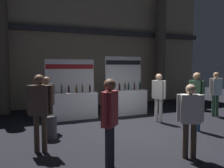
# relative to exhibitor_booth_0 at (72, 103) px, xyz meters

# --- Properties ---
(ground_plane) EXTENTS (26.91, 26.91, 0.00)m
(ground_plane) POSITION_rel_exhibitor_booth_0_xyz_m (1.46, -2.50, -0.59)
(ground_plane) COLOR black
(hall_colonnade) EXTENTS (13.45, 1.11, 6.76)m
(hall_colonnade) POSITION_rel_exhibitor_booth_0_xyz_m (1.46, 2.64, 2.76)
(hall_colonnade) COLOR gray
(hall_colonnade) RESTS_ON ground_plane
(exhibitor_booth_0) EXTENTS (1.90, 0.71, 2.26)m
(exhibitor_booth_0) POSITION_rel_exhibitor_booth_0_xyz_m (0.00, 0.00, 0.00)
(exhibitor_booth_0) COLOR white
(exhibitor_booth_0) RESTS_ON ground_plane
(exhibitor_booth_1) EXTENTS (1.66, 0.66, 2.40)m
(exhibitor_booth_1) POSITION_rel_exhibitor_booth_0_xyz_m (2.28, -0.06, 0.02)
(exhibitor_booth_1) COLOR white
(exhibitor_booth_1) RESTS_ON ground_plane
(trash_bin) EXTENTS (0.40, 0.40, 0.64)m
(trash_bin) POSITION_rel_exhibitor_booth_0_xyz_m (-1.15, -2.17, -0.27)
(trash_bin) COLOR #38383D
(trash_bin) RESTS_ON ground_plane
(visitor_2) EXTENTS (0.41, 0.42, 1.76)m
(visitor_2) POSITION_rel_exhibitor_booth_0_xyz_m (-0.34, -4.55, 0.45)
(visitor_2) COLOR #23232D
(visitor_2) RESTS_ON ground_plane
(visitor_3) EXTENTS (0.55, 0.44, 1.80)m
(visitor_3) POSITION_rel_exhibitor_booth_0_xyz_m (-1.48, -3.11, 0.51)
(visitor_3) COLOR #47382D
(visitor_3) RESTS_ON ground_plane
(visitor_5) EXTENTS (0.34, 0.56, 1.73)m
(visitor_5) POSITION_rel_exhibitor_booth_0_xyz_m (2.73, -1.72, 0.44)
(visitor_5) COLOR silver
(visitor_5) RESTS_ON ground_plane
(visitor_6) EXTENTS (0.57, 0.29, 1.76)m
(visitor_6) POSITION_rel_exhibitor_booth_0_xyz_m (5.35, -1.82, 0.47)
(visitor_6) COLOR #33563D
(visitor_6) RESTS_ON ground_plane
(visitor_7) EXTENTS (0.30, 0.51, 1.80)m
(visitor_7) POSITION_rel_exhibitor_booth_0_xyz_m (3.15, -3.10, 0.48)
(visitor_7) COLOR navy
(visitor_7) RESTS_ON ground_plane
(visitor_8) EXTENTS (0.49, 0.36, 1.68)m
(visitor_8) POSITION_rel_exhibitor_booth_0_xyz_m (-1.12, -1.45, 0.40)
(visitor_8) COLOR navy
(visitor_8) RESTS_ON ground_plane
(visitor_9) EXTENTS (0.51, 0.41, 1.61)m
(visitor_9) POSITION_rel_exhibitor_booth_0_xyz_m (1.44, -4.73, 0.37)
(visitor_9) COLOR #47382D
(visitor_9) RESTS_ON ground_plane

